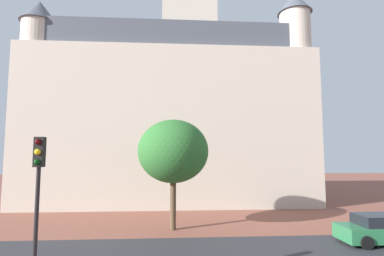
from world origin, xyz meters
The scene contains 5 objects.
ground_plane centered at (0.00, 10.00, 0.00)m, with size 120.00×120.00×0.00m, color brown.
landmark_building centered at (-0.61, 26.54, 9.60)m, with size 26.63×12.29×35.25m.
car_green centered at (9.99, 10.97, 0.70)m, with size 4.24×1.98×1.45m.
traffic_light_pole centered at (-4.71, 5.30, 3.49)m, with size 0.28×0.34×5.03m.
tree_curb_far centered at (-0.66, 14.52, 4.73)m, with size 4.37×4.37×6.72m.
Camera 1 is at (-0.73, -3.81, 4.47)m, focal length 27.49 mm.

